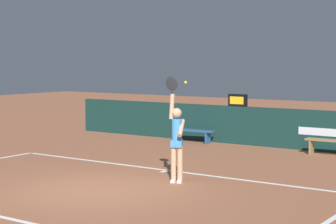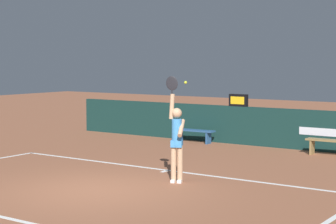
{
  "view_description": "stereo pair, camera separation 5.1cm",
  "coord_description": "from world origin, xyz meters",
  "px_view_note": "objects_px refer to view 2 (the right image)",
  "views": [
    {
      "loc": [
        8.75,
        -9.88,
        2.9
      ],
      "look_at": [
        0.84,
        1.65,
        1.67
      ],
      "focal_mm": 63.86,
      "sensor_mm": 36.0,
      "label": 1
    },
    {
      "loc": [
        8.79,
        -9.86,
        2.9
      ],
      "look_at": [
        0.84,
        1.65,
        1.67
      ],
      "focal_mm": 63.86,
      "sensor_mm": 36.0,
      "label": 2
    }
  ],
  "objects_px": {
    "tennis_ball": "(186,82)",
    "courtside_bench_near": "(194,133)",
    "speed_display": "(238,100)",
    "tennis_player": "(177,138)",
    "courtside_bench_far": "(329,144)"
  },
  "relations": [
    {
      "from": "speed_display",
      "to": "courtside_bench_far",
      "type": "height_order",
      "value": "speed_display"
    },
    {
      "from": "speed_display",
      "to": "courtside_bench_near",
      "type": "bearing_deg",
      "value": -158.36
    },
    {
      "from": "tennis_player",
      "to": "tennis_ball",
      "type": "bearing_deg",
      "value": -17.89
    },
    {
      "from": "tennis_player",
      "to": "tennis_ball",
      "type": "distance_m",
      "value": 1.37
    },
    {
      "from": "tennis_ball",
      "to": "courtside_bench_near",
      "type": "relative_size",
      "value": 0.04
    },
    {
      "from": "tennis_ball",
      "to": "courtside_bench_far",
      "type": "relative_size",
      "value": 0.05
    },
    {
      "from": "speed_display",
      "to": "tennis_player",
      "type": "relative_size",
      "value": 0.26
    },
    {
      "from": "speed_display",
      "to": "tennis_player",
      "type": "bearing_deg",
      "value": -74.38
    },
    {
      "from": "speed_display",
      "to": "tennis_ball",
      "type": "height_order",
      "value": "tennis_ball"
    },
    {
      "from": "speed_display",
      "to": "courtside_bench_near",
      "type": "relative_size",
      "value": 0.44
    },
    {
      "from": "speed_display",
      "to": "tennis_ball",
      "type": "relative_size",
      "value": 9.89
    },
    {
      "from": "tennis_player",
      "to": "tennis_ball",
      "type": "height_order",
      "value": "tennis_player"
    },
    {
      "from": "speed_display",
      "to": "courtside_bench_far",
      "type": "xyz_separation_m",
      "value": [
        3.45,
        -0.69,
        -1.14
      ]
    },
    {
      "from": "tennis_player",
      "to": "tennis_ball",
      "type": "relative_size",
      "value": 37.66
    },
    {
      "from": "courtside_bench_near",
      "to": "courtside_bench_far",
      "type": "bearing_deg",
      "value": -1.39
    }
  ]
}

